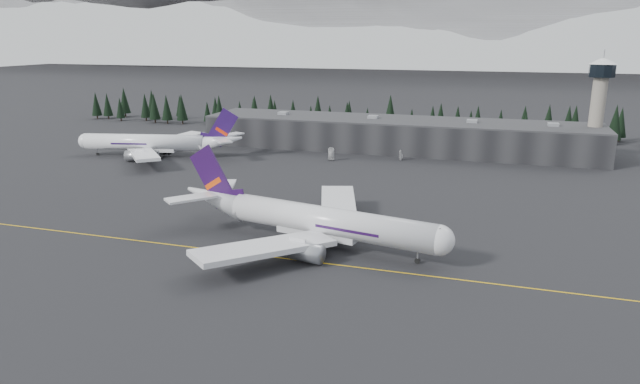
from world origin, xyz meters
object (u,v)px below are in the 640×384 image
(terminal, at_px, (396,134))
(jet_parked, at_px, (159,143))
(gse_vehicle_a, at_px, (331,159))
(control_tower, at_px, (599,98))
(gse_vehicle_b, at_px, (401,159))
(jet_main, at_px, (307,218))

(terminal, height_order, jet_parked, jet_parked)
(gse_vehicle_a, bearing_deg, jet_parked, -164.53)
(control_tower, bearing_deg, gse_vehicle_b, -161.00)
(control_tower, bearing_deg, gse_vehicle_a, -161.16)
(terminal, distance_m, gse_vehicle_a, 35.48)
(jet_main, bearing_deg, control_tower, 68.96)
(terminal, bearing_deg, jet_main, -89.79)
(jet_main, bearing_deg, gse_vehicle_a, 113.81)
(terminal, xyz_separation_m, gse_vehicle_b, (5.76, -20.84, -5.63))
(control_tower, xyz_separation_m, jet_main, (-74.57, -119.18, -17.68))
(jet_main, bearing_deg, gse_vehicle_b, 97.79)
(terminal, relative_size, gse_vehicle_a, 31.40)
(jet_main, distance_m, jet_parked, 113.39)
(control_tower, height_order, jet_main, control_tower)
(jet_parked, bearing_deg, gse_vehicle_a, 179.02)
(jet_parked, xyz_separation_m, gse_vehicle_a, (66.35, 13.25, -4.78))
(terminal, height_order, jet_main, jet_main)
(control_tower, relative_size, jet_parked, 0.58)
(terminal, height_order, gse_vehicle_b, terminal)
(terminal, distance_m, jet_parked, 95.65)
(jet_parked, distance_m, gse_vehicle_a, 67.83)
(jet_main, distance_m, gse_vehicle_b, 95.62)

